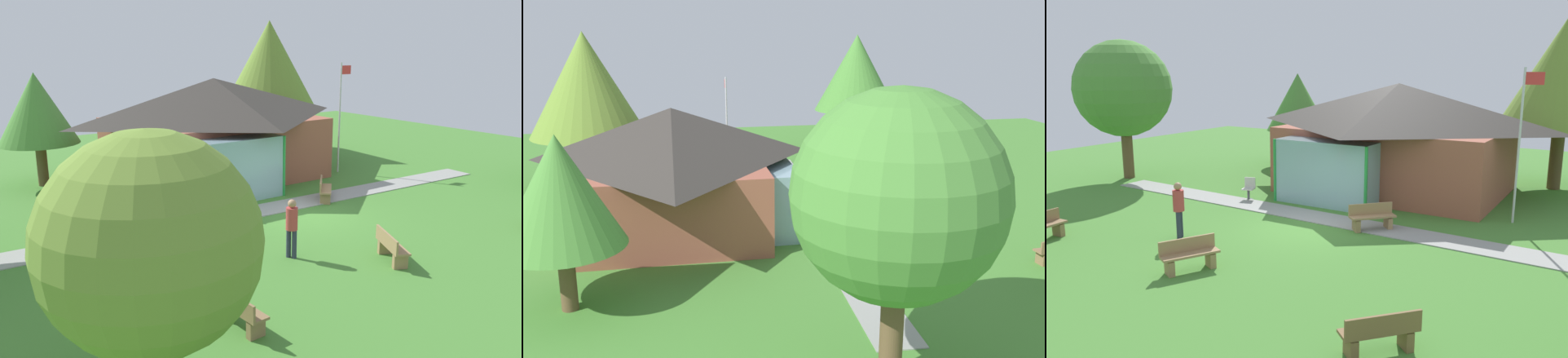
% 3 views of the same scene
% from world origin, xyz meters
% --- Properties ---
extents(ground_plane, '(44.00, 44.00, 0.00)m').
position_xyz_m(ground_plane, '(0.00, 0.00, 0.00)').
color(ground_plane, '#478433').
extents(pavilion, '(9.67, 8.09, 4.50)m').
position_xyz_m(pavilion, '(0.23, 6.59, 2.34)').
color(pavilion, '#A35642').
rests_on(pavilion, ground_plane).
extents(footpath, '(20.73, 2.05, 0.03)m').
position_xyz_m(footpath, '(0.00, 1.20, 0.01)').
color(footpath, '#999993').
rests_on(footpath, ground_plane).
extents(flagpole, '(0.64, 0.08, 5.15)m').
position_xyz_m(flagpole, '(5.61, 4.18, 2.86)').
color(flagpole, silver).
rests_on(flagpole, ground_plane).
extents(bench_front_right, '(1.32, 1.42, 0.84)m').
position_xyz_m(bench_front_right, '(5.18, -5.86, 0.40)').
color(bench_front_right, brown).
rests_on(bench_front_right, ground_plane).
extents(bench_front_center, '(1.05, 1.54, 0.84)m').
position_xyz_m(bench_front_center, '(-0.68, -4.71, 0.40)').
color(bench_front_center, '#9E7A51').
rests_on(bench_front_center, ground_plane).
extents(bench_rear_near_path, '(1.34, 1.40, 0.84)m').
position_xyz_m(bench_rear_near_path, '(1.85, 0.95, 0.40)').
color(bench_rear_near_path, '#9E7A51').
rests_on(bench_rear_near_path, ground_plane).
extents(patio_chair_west, '(0.55, 0.55, 0.86)m').
position_xyz_m(patio_chair_west, '(-4.00, 2.03, 0.42)').
color(patio_chair_west, beige).
rests_on(patio_chair_west, ground_plane).
extents(visitor_strolling_lawn, '(0.34, 0.34, 1.74)m').
position_xyz_m(visitor_strolling_lawn, '(-2.84, -2.91, 1.02)').
color(visitor_strolling_lawn, '#2D3347').
rests_on(visitor_strolling_lawn, ground_plane).
extents(tree_behind_pavilion_left, '(3.33, 3.33, 4.83)m').
position_xyz_m(tree_behind_pavilion_left, '(-6.62, 9.67, 3.31)').
color(tree_behind_pavilion_left, brown).
rests_on(tree_behind_pavilion_left, ground_plane).
extents(tree_behind_pavilion_right, '(5.20, 5.20, 7.23)m').
position_xyz_m(tree_behind_pavilion_right, '(6.04, 10.46, 4.87)').
color(tree_behind_pavilion_right, brown).
rests_on(tree_behind_pavilion_right, ground_plane).
extents(tree_west_hedge, '(4.41, 4.41, 6.39)m').
position_xyz_m(tree_west_hedge, '(-11.45, 2.34, 4.16)').
color(tree_west_hedge, brown).
rests_on(tree_west_hedge, ground_plane).
extents(tree_far_east, '(4.94, 4.94, 6.93)m').
position_xyz_m(tree_far_east, '(12.36, -4.27, 4.68)').
color(tree_far_east, brown).
rests_on(tree_far_east, ground_plane).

